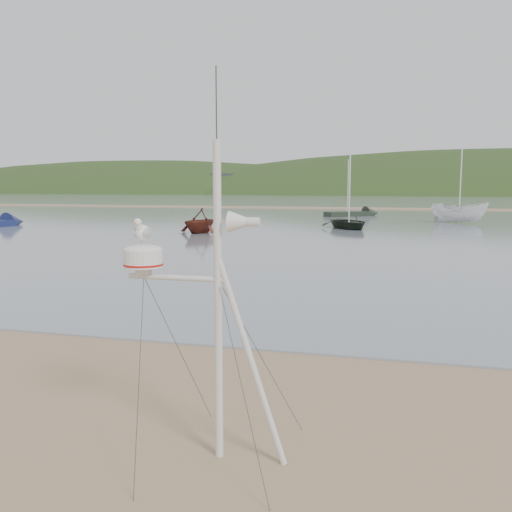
% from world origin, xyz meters
% --- Properties ---
extents(ground, '(560.00, 560.00, 0.00)m').
position_xyz_m(ground, '(0.00, 0.00, 0.00)').
color(ground, '#896C4F').
rests_on(ground, ground).
extents(water, '(560.00, 256.00, 0.04)m').
position_xyz_m(water, '(0.00, 132.00, 0.02)').
color(water, slate).
rests_on(water, ground).
extents(sandbar, '(560.00, 7.00, 0.07)m').
position_xyz_m(sandbar, '(0.00, 70.00, 0.07)').
color(sandbar, '#896C4F').
rests_on(sandbar, water).
extents(hill_ridge, '(620.00, 180.00, 80.00)m').
position_xyz_m(hill_ridge, '(18.52, 235.00, -19.70)').
color(hill_ridge, '#1F3315').
rests_on(hill_ridge, ground).
extents(far_cottages, '(294.40, 6.30, 8.00)m').
position_xyz_m(far_cottages, '(3.00, 196.00, 4.00)').
color(far_cottages, beige).
rests_on(far_cottages, ground).
extents(mast_rig, '(1.97, 2.10, 4.44)m').
position_xyz_m(mast_rig, '(1.82, -0.12, 1.07)').
color(mast_rig, silver).
rests_on(mast_rig, ground).
extents(boat_dark, '(3.15, 2.30, 4.35)m').
position_xyz_m(boat_dark, '(0.38, 34.28, 2.21)').
color(boat_dark, black).
rests_on(boat_dark, water).
extents(boat_red, '(3.10, 2.40, 3.15)m').
position_xyz_m(boat_red, '(-8.87, 28.00, 1.62)').
color(boat_red, '#561F13').
rests_on(boat_red, water).
extents(boat_white, '(2.24, 2.20, 4.64)m').
position_xyz_m(boat_white, '(8.82, 42.59, 2.36)').
color(boat_white, silver).
rests_on(boat_white, water).
extents(sailboat_blue_near, '(2.35, 6.75, 6.58)m').
position_xyz_m(sailboat_blue_near, '(-25.99, 29.74, 0.30)').
color(sailboat_blue_near, '#161F4E').
rests_on(sailboat_blue_near, ground).
extents(sailboat_dark_mid, '(5.89, 5.16, 6.31)m').
position_xyz_m(sailboat_dark_mid, '(0.03, 51.75, 0.30)').
color(sailboat_dark_mid, black).
rests_on(sailboat_dark_mid, ground).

